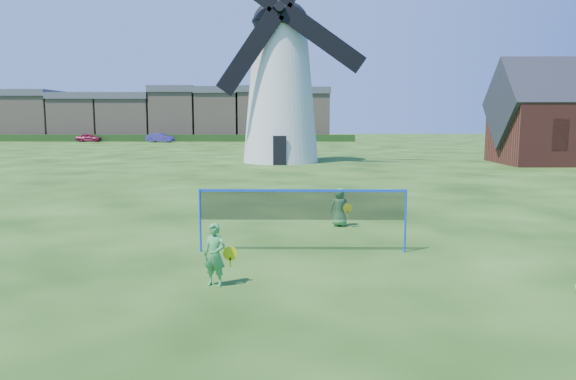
% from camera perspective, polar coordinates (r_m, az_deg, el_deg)
% --- Properties ---
extents(ground, '(220.00, 220.00, 0.00)m').
position_cam_1_polar(ground, '(13.01, -0.92, -6.85)').
color(ground, black).
rests_on(ground, ground).
extents(windmill, '(12.21, 5.67, 17.06)m').
position_cam_1_polar(windmill, '(40.81, -0.79, 11.37)').
color(windmill, silver).
rests_on(windmill, ground).
extents(badminton_net, '(5.05, 0.05, 1.55)m').
position_cam_1_polar(badminton_net, '(13.02, 1.56, -1.72)').
color(badminton_net, blue).
rests_on(badminton_net, ground).
extents(player_girl, '(0.68, 0.43, 1.24)m').
position_cam_1_polar(player_girl, '(10.58, -7.78, -6.84)').
color(player_girl, '#3C974C').
rests_on(player_girl, ground).
extents(player_boy, '(0.67, 0.46, 1.17)m').
position_cam_1_polar(player_boy, '(16.34, 5.53, -1.83)').
color(player_boy, '#438C44').
rests_on(player_boy, ground).
extents(terraced_houses, '(57.75, 8.40, 8.27)m').
position_cam_1_polar(terraced_houses, '(87.72, -14.63, 7.75)').
color(terraced_houses, '#998066').
rests_on(terraced_houses, ground).
extents(hedge, '(62.00, 0.80, 1.00)m').
position_cam_1_polar(hedge, '(81.77, -15.13, 5.35)').
color(hedge, '#193814').
rests_on(hedge, ground).
extents(car_left, '(3.55, 1.47, 1.20)m').
position_cam_1_polar(car_left, '(82.67, -20.39, 5.23)').
color(car_left, maroon).
rests_on(car_left, ground).
extents(car_right, '(4.14, 2.33, 1.29)m').
position_cam_1_polar(car_right, '(78.31, -13.41, 5.43)').
color(car_right, navy).
rests_on(car_right, ground).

